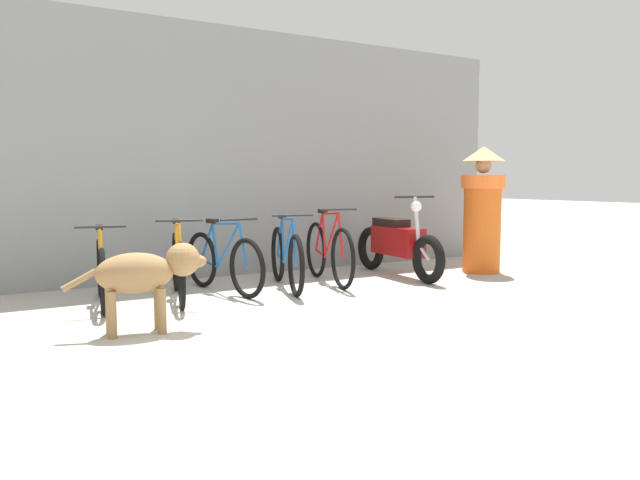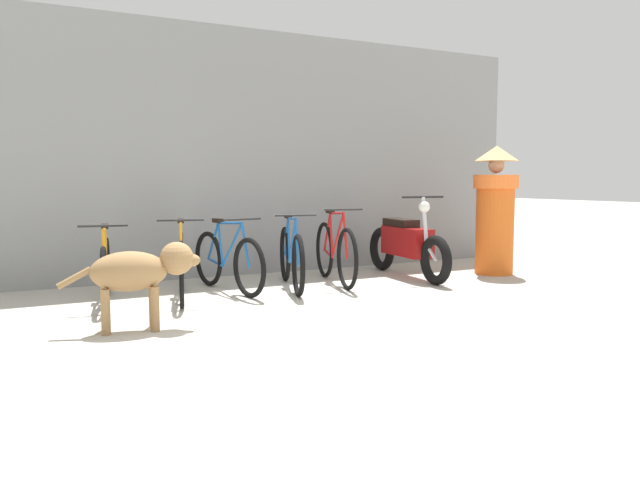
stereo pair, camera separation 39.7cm
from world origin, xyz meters
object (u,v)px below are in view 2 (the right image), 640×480
at_px(bicycle_3, 291,257).
at_px(bicycle_0, 106,270).
at_px(bicycle_2, 228,261).
at_px(stray_dog, 141,271).
at_px(bicycle_1, 182,265).
at_px(motorcycle, 407,245).
at_px(person_in_robes, 495,208).
at_px(bicycle_4, 335,252).

bearing_deg(bicycle_3, bicycle_0, -75.20).
height_order(bicycle_2, stray_dog, bicycle_2).
bearing_deg(bicycle_1, motorcycle, 106.84).
bearing_deg(bicycle_1, bicycle_0, -81.85).
relative_size(bicycle_2, person_in_robes, 0.93).
xyz_separation_m(bicycle_2, motorcycle, (2.41, -0.07, 0.08)).
distance_m(bicycle_1, bicycle_2, 0.59).
xyz_separation_m(bicycle_1, stray_dog, (-0.68, -1.25, 0.14)).
distance_m(motorcycle, stray_dog, 3.89).
distance_m(bicycle_1, stray_dog, 1.43).
height_order(bicycle_0, bicycle_3, bicycle_3).
bearing_deg(bicycle_0, stray_dog, 13.78).
bearing_deg(bicycle_3, motorcycle, 109.03).
bearing_deg(bicycle_0, bicycle_1, 93.32).
xyz_separation_m(bicycle_4, stray_dog, (-2.60, -1.35, 0.12)).
bearing_deg(bicycle_4, bicycle_1, -74.50).
xyz_separation_m(bicycle_2, stray_dog, (-1.24, -1.41, 0.15)).
bearing_deg(stray_dog, bicycle_0, 101.80).
height_order(bicycle_1, bicycle_4, bicycle_4).
height_order(bicycle_0, bicycle_4, bicycle_4).
bearing_deg(person_in_robes, bicycle_4, 13.88).
distance_m(bicycle_3, bicycle_4, 0.63).
distance_m(bicycle_1, person_in_robes, 4.22).
distance_m(bicycle_0, person_in_robes, 4.98).
distance_m(bicycle_1, bicycle_4, 1.92).
xyz_separation_m(bicycle_1, person_in_robes, (4.18, -0.21, 0.53)).
height_order(bicycle_1, bicycle_2, bicycle_1).
bearing_deg(bicycle_2, bicycle_0, -96.28).
bearing_deg(stray_dog, person_in_robes, 20.32).
distance_m(bicycle_2, person_in_robes, 3.67).
distance_m(bicycle_0, motorcycle, 3.73).
bearing_deg(stray_dog, motorcycle, 28.47).
bearing_deg(stray_dog, bicycle_4, 35.81).
bearing_deg(bicycle_1, person_in_robes, 102.15).
xyz_separation_m(bicycle_0, bicycle_3, (2.05, -0.07, 0.02)).
height_order(bicycle_0, motorcycle, motorcycle).
height_order(stray_dog, person_in_robes, person_in_robes).
relative_size(bicycle_0, motorcycle, 0.80).
relative_size(bicycle_2, bicycle_4, 0.96).
bearing_deg(bicycle_2, person_in_robes, 75.04).
relative_size(bicycle_4, stray_dog, 1.44).
xyz_separation_m(bicycle_1, bicycle_4, (1.92, 0.10, 0.02)).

